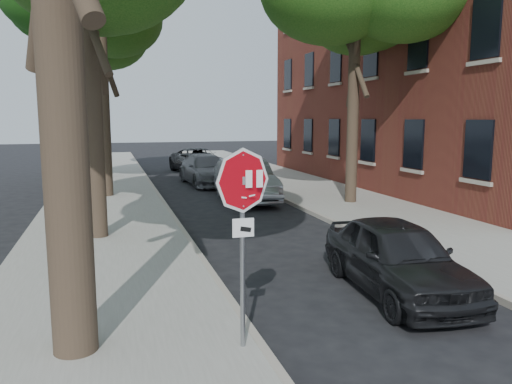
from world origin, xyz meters
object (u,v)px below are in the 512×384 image
at_px(car_a, 397,257).
at_px(car_d, 198,161).
at_px(stop_sign, 243,210).
at_px(car_b, 245,180).
at_px(apartment_building, 472,18).
at_px(tree_far, 94,35).
at_px(car_c, 207,170).

relative_size(car_a, car_d, 0.78).
relative_size(stop_sign, car_b, 0.55).
bearing_deg(apartment_building, tree_far, 156.96).
height_order(car_b, car_d, car_b).
xyz_separation_m(car_c, car_d, (0.50, 5.17, 0.01)).
bearing_deg(tree_far, car_b, -59.95).
relative_size(stop_sign, car_a, 0.67).
bearing_deg(car_d, car_c, -102.48).
bearing_deg(car_c, car_a, -92.15).
height_order(apartment_building, car_c, apartment_building).
bearing_deg(car_c, car_b, -88.14).
bearing_deg(car_b, tree_far, 122.80).
distance_m(tree_far, car_b, 12.42).
relative_size(tree_far, car_c, 1.96).
distance_m(car_a, car_d, 20.63).
relative_size(stop_sign, tree_far, 0.28).
distance_m(tree_far, car_c, 9.12).
bearing_deg(tree_far, car_c, -40.71).
xyz_separation_m(stop_sign, car_b, (3.30, 11.94, -1.17)).
xyz_separation_m(apartment_building, tree_far, (-16.72, 7.11, -0.44)).
bearing_deg(car_c, tree_far, 135.54).
distance_m(car_b, car_c, 5.07).
bearing_deg(tree_far, apartment_building, -23.04).
xyz_separation_m(tree_far, car_b, (5.32, -9.20, -6.43)).
bearing_deg(car_b, car_a, -87.61).
distance_m(apartment_building, car_d, 15.64).
distance_m(stop_sign, car_a, 3.80).
bearing_deg(apartment_building, car_a, -132.53).
bearing_deg(car_c, car_d, 80.78).
bearing_deg(stop_sign, tree_far, 95.46).
bearing_deg(car_d, stop_sign, -105.47).
bearing_deg(stop_sign, apartment_building, 43.65).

